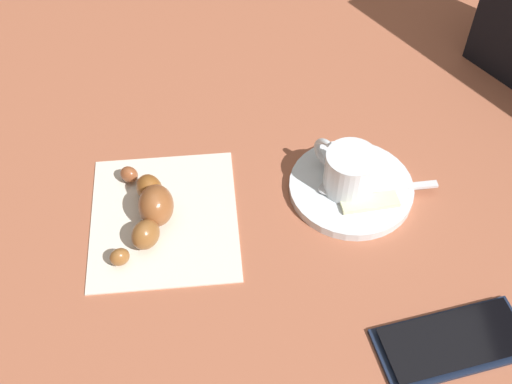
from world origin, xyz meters
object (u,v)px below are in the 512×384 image
espresso_cup (346,171)px  cell_phone (449,342)px  sugar_packet (367,203)px  napkin (161,217)px  croissant (147,208)px  saucer (348,188)px  teaspoon (356,188)px

espresso_cup → cell_phone: bearing=-67.2°
sugar_packet → napkin: sugar_packet is taller
croissant → saucer: bearing=9.4°
sugar_packet → saucer: bearing=111.3°
saucer → espresso_cup: (-0.01, -0.00, 0.03)m
croissant → espresso_cup: bearing=9.5°
espresso_cup → teaspoon: size_ratio=0.53×
saucer → espresso_cup: 0.03m
espresso_cup → croissant: 0.23m
espresso_cup → teaspoon: bearing=-28.1°
espresso_cup → croissant: espresso_cup is taller
cell_phone → teaspoon: bearing=110.1°
espresso_cup → sugar_packet: size_ratio=1.12×
teaspoon → cell_phone: 0.20m
espresso_cup → sugar_packet: bearing=-50.8°
napkin → croissant: bearing=-168.2°
espresso_cup → croissant: (-0.23, -0.04, -0.01)m
espresso_cup → napkin: size_ratio=0.40×
espresso_cup → cell_phone: size_ratio=0.46×
napkin → saucer: bearing=9.3°
sugar_packet → cell_phone: (0.06, -0.17, -0.01)m
teaspoon → sugar_packet: (0.01, -0.02, 0.00)m
saucer → espresso_cup: size_ratio=1.94×
saucer → teaspoon: size_ratio=1.03×
saucer → cell_phone: size_ratio=0.89×
sugar_packet → croissant: 0.25m
saucer → croissant: croissant is taller
croissant → cell_phone: bearing=-27.5°
napkin → sugar_packet: bearing=1.6°
espresso_cup → cell_phone: 0.22m
sugar_packet → cell_phone: sugar_packet is taller
saucer → croissant: size_ratio=1.03×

